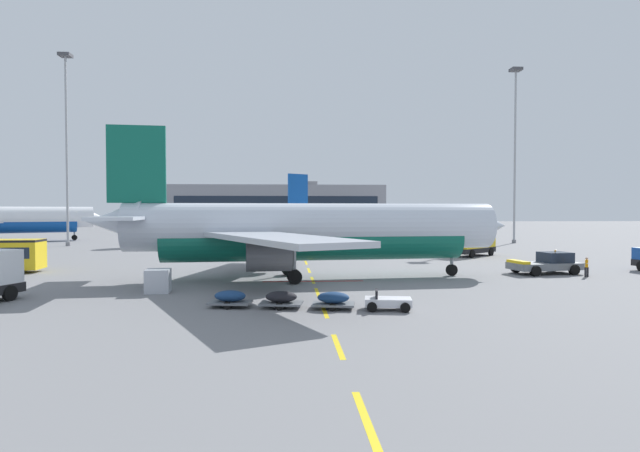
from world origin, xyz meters
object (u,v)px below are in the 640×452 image
at_px(airliner_mid_left, 235,219).
at_px(ground_power_truck, 472,243).
at_px(baggage_train, 308,299).
at_px(ground_crew_worker, 587,266).
at_px(pushback_tug, 547,264).
at_px(apron_light_mast_near, 66,129).
at_px(apron_light_mast_far, 515,137).
at_px(airliner_foreground, 308,231).
at_px(uld_cargo_container, 158,281).

relative_size(airliner_mid_left, ground_power_truck, 4.68).
xyz_separation_m(baggage_train, ground_crew_worker, (24.13, 12.52, 0.41)).
bearing_deg(pushback_tug, apron_light_mast_near, 145.50).
bearing_deg(ground_crew_worker, apron_light_mast_near, 144.95).
height_order(apron_light_mast_near, apron_light_mast_far, apron_light_mast_near).
distance_m(airliner_foreground, airliner_mid_left, 49.09).
bearing_deg(uld_cargo_container, baggage_train, -32.82).
distance_m(baggage_train, uld_cargo_container, 11.87).
height_order(baggage_train, apron_light_mast_far, apron_light_mast_far).
bearing_deg(airliner_foreground, pushback_tug, 5.48).
bearing_deg(apron_light_mast_far, pushback_tug, -110.88).
distance_m(baggage_train, apron_light_mast_far, 70.62).
distance_m(ground_power_truck, uld_cargo_container, 40.94).
xyz_separation_m(pushback_tug, baggage_train, (-21.89, -14.91, -0.37)).
xyz_separation_m(airliner_foreground, pushback_tug, (21.32, 2.04, -3.05)).
bearing_deg(airliner_mid_left, apron_light_mast_near, -165.99).
distance_m(baggage_train, apron_light_mast_near, 67.41).
bearing_deg(baggage_train, uld_cargo_container, 147.18).
height_order(ground_crew_worker, apron_light_mast_near, apron_light_mast_near).
bearing_deg(ground_crew_worker, pushback_tug, 133.14).
bearing_deg(ground_power_truck, pushback_tug, -88.91).
xyz_separation_m(pushback_tug, ground_crew_worker, (2.24, -2.39, 0.04)).
height_order(pushback_tug, ground_power_truck, ground_power_truck).
height_order(pushback_tug, uld_cargo_container, pushback_tug).
bearing_deg(ground_power_truck, apron_light_mast_far, 56.13).
relative_size(airliner_mid_left, apron_light_mast_far, 1.09).
relative_size(ground_power_truck, ground_crew_worker, 4.16).
bearing_deg(pushback_tug, airliner_foreground, -174.52).
relative_size(ground_power_truck, apron_light_mast_far, 0.23).
distance_m(pushback_tug, baggage_train, 26.49).
height_order(airliner_foreground, ground_power_truck, airliner_foreground).
relative_size(airliner_foreground, baggage_train, 2.98).
distance_m(pushback_tug, ground_power_truck, 17.65).
bearing_deg(ground_crew_worker, baggage_train, -152.57).
bearing_deg(pushback_tug, ground_crew_worker, -46.86).
xyz_separation_m(ground_crew_worker, apron_light_mast_near, (-59.72, 41.89, 17.37)).
height_order(baggage_train, apron_light_mast_near, apron_light_mast_near).
bearing_deg(uld_cargo_container, apron_light_mast_near, 118.09).
distance_m(airliner_foreground, pushback_tug, 21.63).
distance_m(pushback_tug, apron_light_mast_far, 48.16).
bearing_deg(airliner_mid_left, apron_light_mast_far, -4.62).
bearing_deg(baggage_train, airliner_foreground, 87.47).
distance_m(ground_power_truck, apron_light_mast_near, 63.42).
distance_m(airliner_foreground, apron_light_mast_far, 59.47).
height_order(airliner_mid_left, apron_light_mast_near, apron_light_mast_near).
bearing_deg(airliner_foreground, apron_light_mast_near, 131.03).
xyz_separation_m(airliner_foreground, apron_light_mast_far, (37.34, 44.04, 14.23)).
xyz_separation_m(baggage_train, apron_light_mast_far, (37.91, 56.91, 17.64)).
height_order(airliner_foreground, airliner_mid_left, airliner_mid_left).
height_order(airliner_mid_left, uld_cargo_container, airliner_mid_left).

